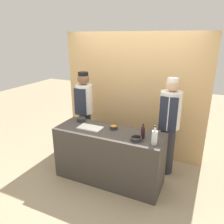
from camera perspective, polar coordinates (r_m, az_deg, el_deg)
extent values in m
plane|color=tan|center=(3.92, -0.78, -16.98)|extent=(14.00, 14.00, 0.00)
cube|color=tan|center=(4.37, 5.58, 4.34)|extent=(2.84, 0.18, 2.40)
cube|color=#3D3833|center=(3.67, -0.81, -11.35)|extent=(1.76, 0.61, 0.89)
cylinder|color=#2D2D2D|center=(3.89, -8.05, -1.93)|extent=(0.15, 0.15, 0.06)
cylinder|color=red|center=(3.89, -8.06, -1.65)|extent=(0.13, 0.13, 0.02)
cylinder|color=#2D2D2D|center=(3.53, 0.45, -4.04)|extent=(0.13, 0.13, 0.06)
cylinder|color=orange|center=(3.52, 0.45, -3.76)|extent=(0.10, 0.10, 0.02)
cylinder|color=#2D2D2D|center=(3.18, 6.37, -6.93)|extent=(0.16, 0.16, 0.06)
cylinder|color=yellow|center=(3.17, 6.38, -6.61)|extent=(0.13, 0.13, 0.02)
cube|color=white|center=(3.58, -5.71, -4.10)|extent=(0.39, 0.22, 0.02)
cylinder|color=black|center=(3.24, 8.07, -5.45)|extent=(0.06, 0.06, 0.16)
cylinder|color=black|center=(3.19, 8.16, -3.71)|extent=(0.02, 0.02, 0.05)
cylinder|color=black|center=(3.18, 8.18, -3.19)|extent=(0.03, 0.03, 0.01)
cylinder|color=silver|center=(3.08, 11.03, -6.60)|extent=(0.08, 0.08, 0.20)
cylinder|color=silver|center=(3.03, 11.18, -4.38)|extent=(0.03, 0.03, 0.06)
cylinder|color=black|center=(3.01, 11.23, -3.71)|extent=(0.04, 0.04, 0.02)
cylinder|color=#28282D|center=(4.52, -6.88, -5.46)|extent=(0.23, 0.23, 0.88)
cylinder|color=white|center=(4.27, -7.27, 3.37)|extent=(0.32, 0.32, 0.56)
cube|color=#232838|center=(4.15, -8.33, 2.54)|extent=(0.25, 0.02, 0.52)
sphere|color=brown|center=(4.18, -7.50, 8.59)|extent=(0.23, 0.23, 0.23)
cylinder|color=black|center=(4.16, -7.55, 9.75)|extent=(0.19, 0.19, 0.08)
cylinder|color=#28282D|center=(4.00, 14.05, -9.56)|extent=(0.25, 0.25, 0.86)
cylinder|color=silver|center=(3.70, 14.97, 0.54)|extent=(0.35, 0.35, 0.62)
cube|color=#232838|center=(3.56, 14.45, -0.63)|extent=(0.28, 0.02, 0.57)
sphere|color=tan|center=(3.60, 15.53, 6.79)|extent=(0.21, 0.21, 0.21)
cylinder|color=white|center=(3.58, 15.64, 8.01)|extent=(0.18, 0.18, 0.07)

